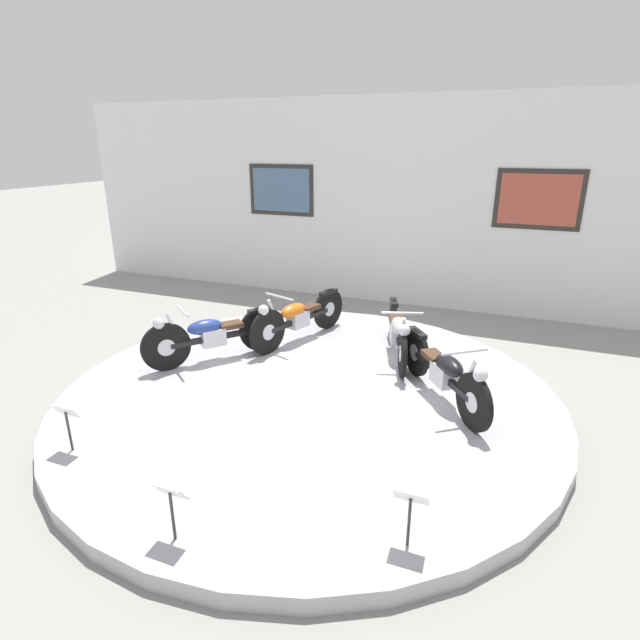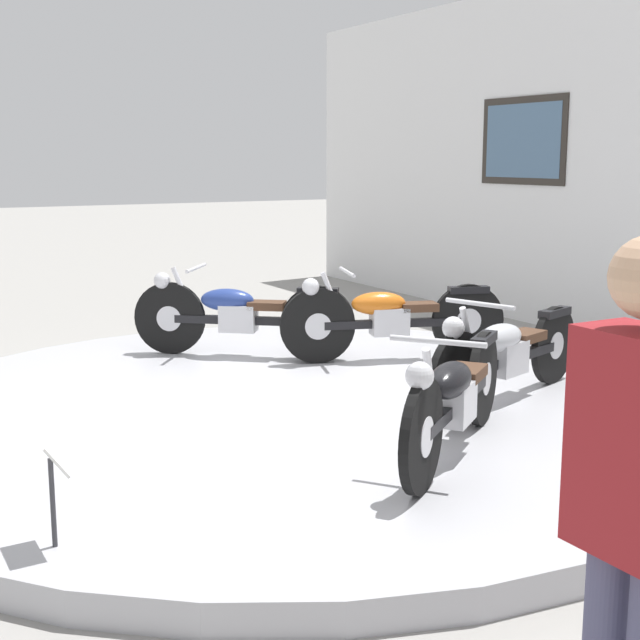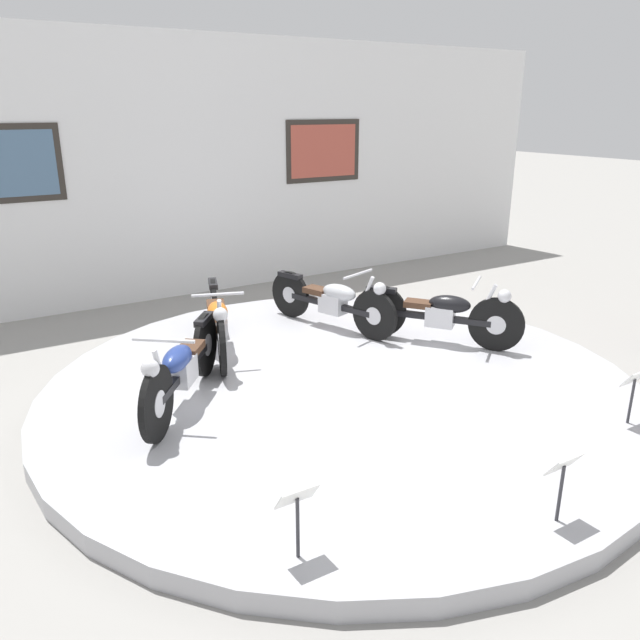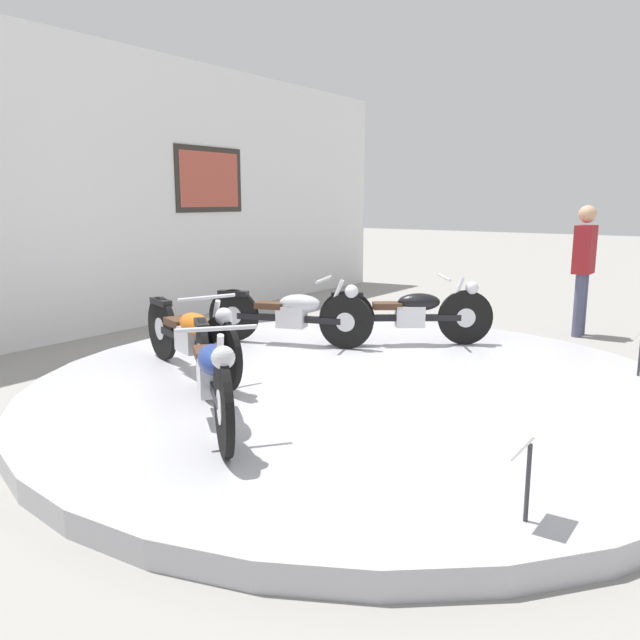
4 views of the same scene
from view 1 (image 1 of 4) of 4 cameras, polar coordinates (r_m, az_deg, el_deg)
ground_plane at (r=6.25m, az=-1.26°, el=-9.24°), size 60.00×60.00×0.00m
display_platform at (r=6.20m, az=-1.27°, el=-8.56°), size 5.96×5.96×0.17m
back_wall at (r=9.74m, az=9.01°, el=12.94°), size 14.00×0.22×3.82m
motorcycle_blue at (r=6.95m, az=-12.18°, el=-1.53°), size 1.28×1.60×0.80m
motorcycle_orange at (r=7.47m, az=-2.54°, el=0.43°), size 0.74×1.91×0.80m
motorcycle_silver at (r=7.02m, az=8.90°, el=-1.24°), size 0.73×1.87×0.78m
motorcycle_black at (r=5.92m, az=14.00°, el=-5.65°), size 1.24×1.61×0.79m
info_placard_front_left at (r=5.44m, az=-27.00°, el=-9.87°), size 0.26×0.11×0.51m
info_placard_front_centre at (r=4.06m, az=-16.71°, el=-19.01°), size 0.26×0.11×0.51m
info_placard_front_right at (r=3.92m, az=10.28°, el=-20.07°), size 0.26×0.11×0.51m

